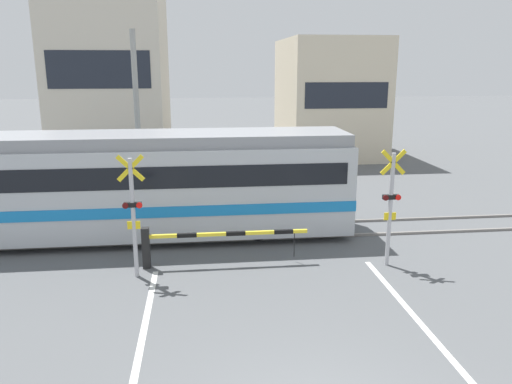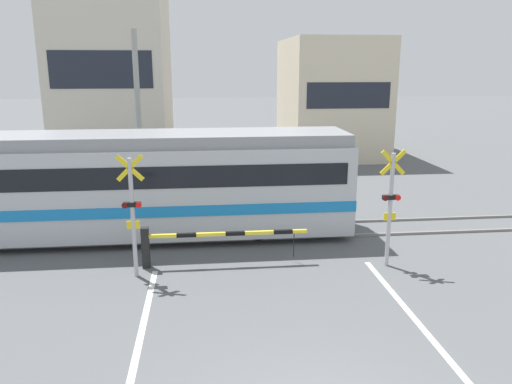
% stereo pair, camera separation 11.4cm
% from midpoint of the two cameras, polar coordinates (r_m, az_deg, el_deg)
% --- Properties ---
extents(rail_track_near, '(50.00, 0.10, 0.08)m').
position_cam_midpoint_polar(rail_track_near, '(15.54, -0.31, -5.38)').
color(rail_track_near, gray).
rests_on(rail_track_near, ground_plane).
extents(rail_track_far, '(50.00, 0.10, 0.08)m').
position_cam_midpoint_polar(rail_track_far, '(16.89, -0.84, -3.75)').
color(rail_track_far, gray).
rests_on(rail_track_far, ground_plane).
extents(road_stripe_right, '(0.14, 10.58, 0.01)m').
position_cam_midpoint_polar(road_stripe_right, '(9.91, 22.71, -19.00)').
color(road_stripe_right, white).
rests_on(road_stripe_right, ground_plane).
extents(commuter_train, '(15.24, 2.65, 3.28)m').
position_cam_midpoint_polar(commuter_train, '(15.96, -17.37, 0.91)').
color(commuter_train, '#B7BCC1').
rests_on(commuter_train, ground_plane).
extents(crossing_barrier_near, '(4.45, 0.20, 1.12)m').
position_cam_midpoint_polar(crossing_barrier_near, '(13.51, -7.58, -5.49)').
color(crossing_barrier_near, black).
rests_on(crossing_barrier_near, ground_plane).
extents(crossing_barrier_far, '(4.45, 0.20, 1.12)m').
position_cam_midpoint_polar(crossing_barrier_far, '(18.81, 4.36, 0.27)').
color(crossing_barrier_far, black).
rests_on(crossing_barrier_far, ground_plane).
extents(crossing_signal_left, '(0.68, 0.15, 3.18)m').
position_cam_midpoint_polar(crossing_signal_left, '(12.79, -14.12, -2.11)').
color(crossing_signal_left, '#B2B2B7').
rests_on(crossing_signal_left, ground_plane).
extents(crossing_signal_right, '(0.68, 0.15, 3.18)m').
position_cam_midpoint_polar(crossing_signal_right, '(13.59, 14.90, -1.21)').
color(crossing_signal_right, '#B2B2B7').
rests_on(crossing_signal_right, ground_plane).
extents(pedestrian, '(0.38, 0.22, 1.72)m').
position_cam_midpoint_polar(pedestrian, '(21.03, -0.25, 2.54)').
color(pedestrian, brown).
rests_on(pedestrian, ground_plane).
extents(building_left_of_street, '(5.98, 7.73, 9.22)m').
position_cam_midpoint_polar(building_left_of_street, '(30.25, -16.21, 12.47)').
color(building_left_of_street, beige).
rests_on(building_left_of_street, ground_plane).
extents(building_right_of_street, '(5.34, 7.73, 6.79)m').
position_cam_midpoint_polar(building_right_of_street, '(30.89, 8.12, 10.65)').
color(building_right_of_street, beige).
rests_on(building_right_of_street, ground_plane).
extents(utility_pole_streetside, '(0.22, 0.22, 6.63)m').
position_cam_midpoint_polar(utility_pole_streetside, '(20.67, -13.58, 8.46)').
color(utility_pole_streetside, gray).
rests_on(utility_pole_streetside, ground_plane).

